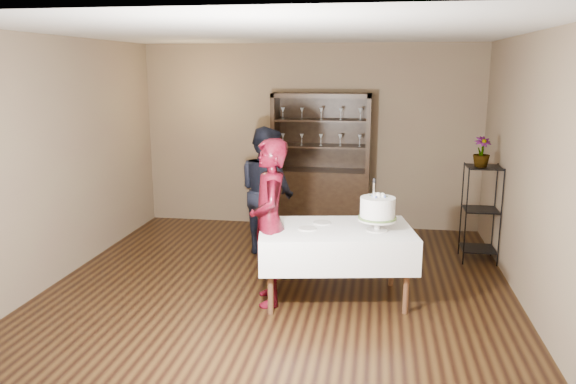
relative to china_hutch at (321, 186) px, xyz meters
name	(u,v)px	position (x,y,z in m)	size (l,w,h in m)	color
floor	(281,285)	(-0.20, -2.25, -0.66)	(5.00, 5.00, 0.00)	black
ceiling	(280,32)	(-0.20, -2.25, 2.04)	(5.00, 5.00, 0.00)	silver
back_wall	(310,137)	(-0.20, 0.25, 0.69)	(5.00, 0.02, 2.70)	brown
wall_left	(62,159)	(-2.70, -2.25, 0.69)	(0.02, 5.00, 2.70)	brown
wall_right	(530,171)	(2.30, -2.25, 0.69)	(0.02, 5.00, 2.70)	brown
china_hutch	(321,186)	(0.00, 0.00, 0.00)	(1.40, 0.48, 2.00)	black
plant_etagere	(481,210)	(2.08, -1.05, -0.01)	(0.42, 0.42, 1.20)	black
cake_table	(335,245)	(0.41, -2.54, -0.08)	(1.68, 1.20, 0.77)	white
woman	(270,222)	(-0.23, -2.71, 0.18)	(0.61, 0.40, 1.68)	#32040C
man	(267,191)	(-0.57, -1.18, 0.16)	(0.80, 0.62, 1.64)	black
cake	(378,210)	(0.83, -2.57, 0.32)	(0.45, 0.45, 0.53)	white
plate_near	(307,229)	(0.14, -2.64, 0.11)	(0.18, 0.18, 0.01)	white
plate_far	(322,223)	(0.26, -2.40, 0.11)	(0.19, 0.19, 0.01)	white
potted_plant	(482,152)	(2.03, -1.09, 0.70)	(0.20, 0.20, 0.36)	#547537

